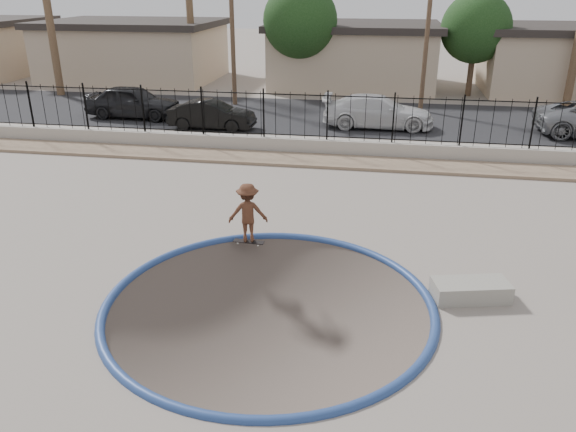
# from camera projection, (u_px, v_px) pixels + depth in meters

# --- Properties ---
(ground) EXTENTS (120.00, 120.00, 2.20)m
(ground) POSITION_uv_depth(u_px,v_px,m) (330.00, 168.00, 24.08)
(ground) COLOR gray
(ground) RESTS_ON ground
(bowl_pit) EXTENTS (6.84, 6.84, 1.80)m
(bowl_pit) POSITION_uv_depth(u_px,v_px,m) (269.00, 304.00, 11.83)
(bowl_pit) COLOR #4D433B
(bowl_pit) RESTS_ON ground
(coping_ring) EXTENTS (7.04, 7.04, 0.20)m
(coping_ring) POSITION_uv_depth(u_px,v_px,m) (269.00, 304.00, 11.83)
(coping_ring) COLOR navy
(coping_ring) RESTS_ON ground
(rock_strip) EXTENTS (42.00, 1.60, 0.11)m
(rock_strip) POSITION_uv_depth(u_px,v_px,m) (323.00, 161.00, 21.08)
(rock_strip) COLOR #9B8165
(rock_strip) RESTS_ON ground
(retaining_wall) EXTENTS (42.00, 0.45, 0.60)m
(retaining_wall) POSITION_uv_depth(u_px,v_px,m) (327.00, 147.00, 21.99)
(retaining_wall) COLOR #A29A8E
(retaining_wall) RESTS_ON ground
(fence) EXTENTS (40.00, 0.04, 1.80)m
(fence) POSITION_uv_depth(u_px,v_px,m) (327.00, 117.00, 21.53)
(fence) COLOR black
(fence) RESTS_ON retaining_wall
(street) EXTENTS (90.00, 8.00, 0.04)m
(street) POSITION_uv_depth(u_px,v_px,m) (341.00, 117.00, 28.19)
(street) COLOR black
(street) RESTS_ON ground
(house_west) EXTENTS (11.60, 8.60, 3.90)m
(house_west) POSITION_uv_depth(u_px,v_px,m) (135.00, 50.00, 38.41)
(house_west) COLOR tan
(house_west) RESTS_ON ground
(house_center) EXTENTS (10.60, 8.60, 3.90)m
(house_center) POSITION_uv_depth(u_px,v_px,m) (354.00, 54.00, 36.07)
(house_center) COLOR tan
(house_center) RESTS_ON ground
(utility_pole_left) EXTENTS (1.70, 0.24, 9.00)m
(utility_pole_left) POSITION_uv_depth(u_px,v_px,m) (232.00, 15.00, 29.13)
(utility_pole_left) COLOR #473323
(utility_pole_left) RESTS_ON ground
(utility_pole_mid) EXTENTS (1.70, 0.24, 9.50)m
(utility_pole_mid) POSITION_uv_depth(u_px,v_px,m) (429.00, 11.00, 27.47)
(utility_pole_mid) COLOR #473323
(utility_pole_mid) RESTS_ON ground
(street_tree_left) EXTENTS (4.32, 4.32, 6.36)m
(street_tree_left) POSITION_uv_depth(u_px,v_px,m) (300.00, 21.00, 32.50)
(street_tree_left) COLOR #473323
(street_tree_left) RESTS_ON ground
(street_tree_mid) EXTENTS (3.96, 3.96, 5.83)m
(street_tree_mid) POSITION_uv_depth(u_px,v_px,m) (476.00, 28.00, 31.98)
(street_tree_mid) COLOR #473323
(street_tree_mid) RESTS_ON ground
(skater) EXTENTS (1.10, 0.77, 1.55)m
(skater) POSITION_uv_depth(u_px,v_px,m) (248.00, 216.00, 14.27)
(skater) COLOR brown
(skater) RESTS_ON ground
(skateboard) EXTENTS (0.82, 0.25, 0.07)m
(skateboard) POSITION_uv_depth(u_px,v_px,m) (249.00, 242.00, 14.54)
(skateboard) COLOR black
(skateboard) RESTS_ON ground
(concrete_ledge) EXTENTS (1.72, 1.06, 0.40)m
(concrete_ledge) POSITION_uv_depth(u_px,v_px,m) (471.00, 290.00, 11.98)
(concrete_ledge) COLOR gray
(concrete_ledge) RESTS_ON ground
(car_a) EXTENTS (4.68, 2.01, 1.57)m
(car_a) POSITION_uv_depth(u_px,v_px,m) (133.00, 102.00, 27.64)
(car_a) COLOR black
(car_a) RESTS_ON street
(car_b) EXTENTS (3.94, 1.43, 1.29)m
(car_b) POSITION_uv_depth(u_px,v_px,m) (212.00, 115.00, 25.53)
(car_b) COLOR black
(car_b) RESTS_ON street
(car_c) EXTENTS (5.08, 2.14, 1.46)m
(car_c) POSITION_uv_depth(u_px,v_px,m) (378.00, 111.00, 25.79)
(car_c) COLOR silver
(car_c) RESTS_ON street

